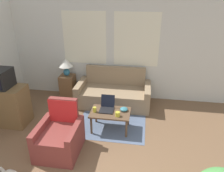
{
  "coord_description": "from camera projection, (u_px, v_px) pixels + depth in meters",
  "views": [
    {
      "loc": [
        0.8,
        -1.36,
        2.72
      ],
      "look_at": [
        0.13,
        2.91,
        0.75
      ],
      "focal_mm": 35.0,
      "sensor_mm": 36.0,
      "label": 1
    }
  ],
  "objects": [
    {
      "name": "coffee_table",
      "position": [
        110.0,
        114.0,
        4.43
      ],
      "size": [
        0.8,
        0.53,
        0.42
      ],
      "color": "brown",
      "rests_on": "ground_plane"
    },
    {
      "name": "rug",
      "position": [
        114.0,
        115.0,
        5.05
      ],
      "size": [
        1.45,
        1.9,
        0.01
      ],
      "color": "slate",
      "rests_on": "ground_plane"
    },
    {
      "name": "laptop",
      "position": [
        107.0,
        107.0,
        4.48
      ],
      "size": [
        0.28,
        0.33,
        0.27
      ],
      "color": "black",
      "rests_on": "coffee_table"
    },
    {
      "name": "tv_dresser",
      "position": [
        5.0,
        105.0,
        4.63
      ],
      "size": [
        0.94,
        0.53,
        0.86
      ],
      "color": "brown",
      "rests_on": "ground_plane"
    },
    {
      "name": "couch",
      "position": [
        114.0,
        94.0,
        5.5
      ],
      "size": [
        1.8,
        0.86,
        0.88
      ],
      "color": "#937A5B",
      "rests_on": "ground_plane"
    },
    {
      "name": "table_lamp",
      "position": [
        66.0,
        64.0,
        5.54
      ],
      "size": [
        0.35,
        0.35,
        0.45
      ],
      "color": "teal",
      "rests_on": "side_table"
    },
    {
      "name": "side_table",
      "position": [
        68.0,
        86.0,
        5.8
      ],
      "size": [
        0.37,
        0.37,
        0.61
      ],
      "color": "brown",
      "rests_on": "ground_plane"
    },
    {
      "name": "armchair",
      "position": [
        60.0,
        137.0,
        3.89
      ],
      "size": [
        0.72,
        0.79,
        0.91
      ],
      "color": "brown",
      "rests_on": "ground_plane"
    },
    {
      "name": "wall_back",
      "position": [
        113.0,
        48.0,
        5.48
      ],
      "size": [
        6.19,
        0.06,
        2.6
      ],
      "color": "silver",
      "rests_on": "ground_plane"
    },
    {
      "name": "cup_navy",
      "position": [
        118.0,
        114.0,
        4.25
      ],
      "size": [
        0.09,
        0.09,
        0.09
      ],
      "color": "gold",
      "rests_on": "coffee_table"
    },
    {
      "name": "snack_bowl",
      "position": [
        124.0,
        109.0,
        4.44
      ],
      "size": [
        0.16,
        0.16,
        0.07
      ],
      "color": "teal",
      "rests_on": "coffee_table"
    },
    {
      "name": "cup_yellow",
      "position": [
        95.0,
        110.0,
        4.39
      ],
      "size": [
        0.07,
        0.07,
        0.1
      ],
      "color": "gold",
      "rests_on": "coffee_table"
    }
  ]
}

